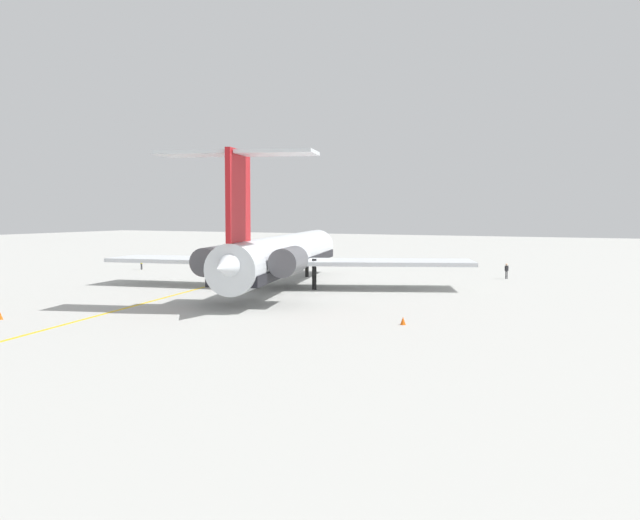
% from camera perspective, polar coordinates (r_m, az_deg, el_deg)
% --- Properties ---
extents(ground, '(303.99, 303.99, 0.00)m').
position_cam_1_polar(ground, '(77.41, -8.10, -1.83)').
color(ground, '#ADADA8').
extents(main_jetliner, '(42.69, 38.30, 12.69)m').
position_cam_1_polar(main_jetliner, '(69.94, -3.11, 0.43)').
color(main_jetliner, silver).
rests_on(main_jetliner, ground).
extents(ground_crew_near_nose, '(0.42, 0.27, 1.70)m').
position_cam_1_polar(ground_crew_near_nose, '(96.08, -14.53, -0.13)').
color(ground_crew_near_nose, black).
rests_on(ground_crew_near_nose, ground).
extents(ground_crew_near_tail, '(0.29, 0.41, 1.81)m').
position_cam_1_polar(ground_crew_near_tail, '(83.12, 15.15, -0.73)').
color(ground_crew_near_tail, black).
rests_on(ground_crew_near_tail, ground).
extents(safety_cone_nose, '(0.40, 0.40, 0.55)m').
position_cam_1_polar(safety_cone_nose, '(55.59, -24.90, -4.20)').
color(safety_cone_nose, '#EA590F').
rests_on(safety_cone_nose, ground).
extents(safety_cone_wingtip, '(0.40, 0.40, 0.55)m').
position_cam_1_polar(safety_cone_wingtip, '(48.54, 6.87, -5.01)').
color(safety_cone_wingtip, '#EA590F').
rests_on(safety_cone_wingtip, ground).
extents(taxiway_centreline, '(107.19, 24.36, 0.01)m').
position_cam_1_polar(taxiway_centreline, '(75.94, -8.49, -1.94)').
color(taxiway_centreline, gold).
rests_on(taxiway_centreline, ground).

